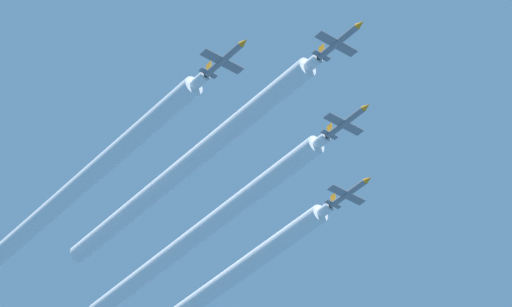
# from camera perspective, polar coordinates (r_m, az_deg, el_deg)

# --- Properties ---
(jet_lead) EXTENTS (7.57, 11.03, 2.65)m
(jet_lead) POSITION_cam_1_polar(r_m,az_deg,el_deg) (224.10, 3.35, 4.50)
(jet_lead) COLOR slate
(jet_left_wingman) EXTENTS (7.57, 11.03, 2.65)m
(jet_left_wingman) POSITION_cam_1_polar(r_m,az_deg,el_deg) (237.04, 3.63, 1.29)
(jet_left_wingman) COLOR slate
(jet_right_wingman) EXTENTS (7.57, 11.03, 2.65)m
(jet_right_wingman) POSITION_cam_1_polar(r_m,az_deg,el_deg) (225.16, -1.25, 3.81)
(jet_right_wingman) COLOR slate
(jet_outer_left) EXTENTS (7.57, 11.03, 2.65)m
(jet_outer_left) POSITION_cam_1_polar(r_m,az_deg,el_deg) (249.72, 3.74, -1.56)
(jet_outer_left) COLOR slate
(smoke_trail_lead) EXTENTS (3.47, 70.34, 3.47)m
(smoke_trail_lead) POSITION_cam_1_polar(r_m,az_deg,el_deg) (248.11, -2.74, -0.46)
(smoke_trail_lead) COLOR white
(smoke_trail_left_wingman) EXTENTS (3.47, 70.35, 3.47)m
(smoke_trail_left_wingman) POSITION_cam_1_polar(r_m,az_deg,el_deg) (261.87, -2.17, -3.12)
(smoke_trail_left_wingman) COLOR white
(smoke_trail_right_wingman) EXTENTS (3.47, 82.80, 3.47)m
(smoke_trail_right_wingman) POSITION_cam_1_polar(r_m,az_deg,el_deg) (255.58, -7.57, -1.71)
(smoke_trail_right_wingman) COLOR white
(smoke_trail_outer_left) EXTENTS (3.47, 71.47, 3.47)m
(smoke_trail_outer_left) POSITION_cam_1_polar(r_m,az_deg,el_deg) (275.67, -1.87, -5.55)
(smoke_trail_outer_left) COLOR white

